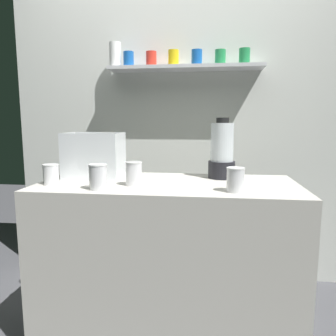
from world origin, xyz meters
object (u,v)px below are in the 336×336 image
at_px(blender_pitcher, 222,153).
at_px(juice_cup_beet_left, 98,178).
at_px(juice_cup_pomegranate_middle, 134,175).
at_px(juice_cup_carrot_right, 235,181).
at_px(carrot_display_bin, 95,163).
at_px(juice_cup_beet_far_left, 51,176).

distance_m(blender_pitcher, juice_cup_beet_left, 0.74).
distance_m(juice_cup_pomegranate_middle, juice_cup_carrot_right, 0.52).
xyz_separation_m(juice_cup_beet_left, juice_cup_pomegranate_middle, (0.15, 0.12, -0.00)).
distance_m(juice_cup_beet_left, juice_cup_carrot_right, 0.66).
height_order(carrot_display_bin, juice_cup_carrot_right, carrot_display_bin).
xyz_separation_m(blender_pitcher, juice_cup_carrot_right, (0.05, -0.37, -0.10)).
height_order(blender_pitcher, juice_cup_beet_left, blender_pitcher).
xyz_separation_m(blender_pitcher, juice_cup_beet_left, (-0.61, -0.40, -0.09)).
xyz_separation_m(juice_cup_beet_far_left, juice_cup_pomegranate_middle, (0.44, 0.02, 0.01)).
bearing_deg(carrot_display_bin, juice_cup_beet_far_left, -124.39).
distance_m(juice_cup_beet_left, juice_cup_pomegranate_middle, 0.19).
bearing_deg(juice_cup_carrot_right, carrot_display_bin, 159.21).
bearing_deg(blender_pitcher, juice_cup_beet_far_left, -161.45).
height_order(juice_cup_beet_left, juice_cup_pomegranate_middle, same).
bearing_deg(blender_pitcher, juice_cup_pomegranate_middle, -148.77).
height_order(blender_pitcher, juice_cup_beet_far_left, blender_pitcher).
relative_size(blender_pitcher, juice_cup_beet_far_left, 3.28).
xyz_separation_m(carrot_display_bin, juice_cup_beet_left, (0.13, -0.33, -0.03)).
bearing_deg(juice_cup_beet_far_left, juice_cup_carrot_right, -3.99).
relative_size(blender_pitcher, juice_cup_carrot_right, 3.01).
relative_size(carrot_display_bin, juice_cup_pomegranate_middle, 2.65).
xyz_separation_m(juice_cup_beet_far_left, juice_cup_beet_left, (0.29, -0.09, 0.01)).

